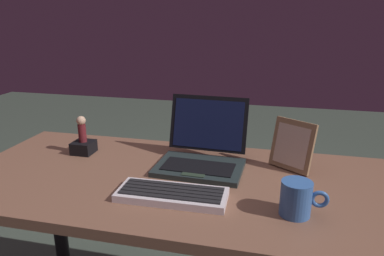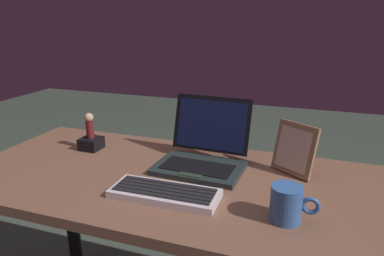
# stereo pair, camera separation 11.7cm
# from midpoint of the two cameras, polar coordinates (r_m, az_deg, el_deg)

# --- Properties ---
(desk) EXTENTS (1.42, 0.65, 0.73)m
(desk) POSITION_cam_midpoint_polar(r_m,az_deg,el_deg) (1.21, -0.10, -12.71)
(desk) COLOR brown
(desk) RESTS_ON ground
(laptop_front) EXTENTS (0.30, 0.27, 0.22)m
(laptop_front) POSITION_cam_midpoint_polar(r_m,az_deg,el_deg) (1.22, 4.50, -4.16)
(laptop_front) COLOR #212B2B
(laptop_front) RESTS_ON desk
(external_keyboard) EXTENTS (0.32, 0.13, 0.03)m
(external_keyboard) POSITION_cam_midpoint_polar(r_m,az_deg,el_deg) (1.03, -1.13, -10.48)
(external_keyboard) COLOR silver
(external_keyboard) RESTS_ON desk
(photo_frame) EXTENTS (0.15, 0.12, 0.17)m
(photo_frame) POSITION_cam_midpoint_polar(r_m,az_deg,el_deg) (1.21, 18.82, -3.30)
(photo_frame) COLOR #906E4C
(photo_frame) RESTS_ON desk
(figurine_stand) EXTENTS (0.08, 0.08, 0.05)m
(figurine_stand) POSITION_cam_midpoint_polar(r_m,az_deg,el_deg) (1.42, -13.64, -2.47)
(figurine_stand) COLOR black
(figurine_stand) RESTS_ON desk
(figurine) EXTENTS (0.03, 0.03, 0.10)m
(figurine) POSITION_cam_midpoint_polar(r_m,az_deg,el_deg) (1.40, -13.86, 0.48)
(figurine) COLOR maroon
(figurine) RESTS_ON figurine_stand
(coffee_mug) EXTENTS (0.12, 0.08, 0.09)m
(coffee_mug) POSITION_cam_midpoint_polar(r_m,az_deg,el_deg) (0.96, 18.47, -11.53)
(coffee_mug) COLOR #3766AD
(coffee_mug) RESTS_ON desk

